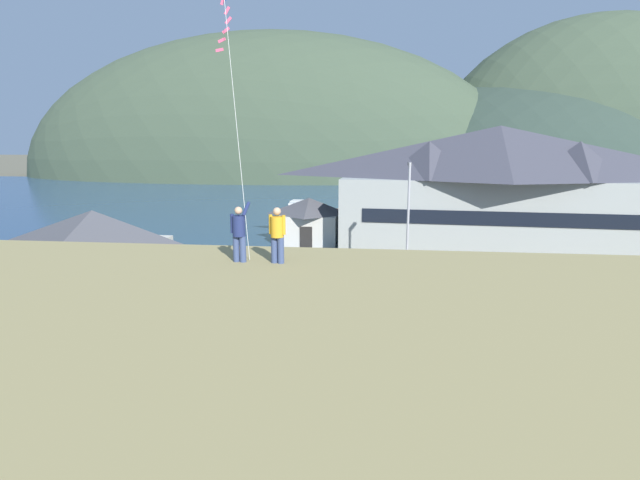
% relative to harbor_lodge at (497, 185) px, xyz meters
% --- Properties ---
extents(ground_plane, '(600.00, 600.00, 0.00)m').
position_rel_harbor_lodge_xyz_m(ground_plane, '(-13.91, -21.78, -5.61)').
color(ground_plane, '#66604C').
extents(parking_lot_pad, '(40.00, 20.00, 0.10)m').
position_rel_harbor_lodge_xyz_m(parking_lot_pad, '(-13.91, -16.78, -5.56)').
color(parking_lot_pad, gray).
rests_on(parking_lot_pad, ground).
extents(bay_water, '(360.00, 84.00, 0.03)m').
position_rel_harbor_lodge_xyz_m(bay_water, '(-13.91, 38.22, -5.60)').
color(bay_water, navy).
rests_on(bay_water, ground).
extents(far_hill_west_ridge, '(132.40, 55.18, 73.36)m').
position_rel_harbor_lodge_xyz_m(far_hill_west_ridge, '(-39.82, 88.83, -5.61)').
color(far_hill_west_ridge, '#3D4C38').
rests_on(far_hill_west_ridge, ground).
extents(far_hill_east_peak, '(87.31, 71.92, 52.15)m').
position_rel_harbor_lodge_xyz_m(far_hill_east_peak, '(29.26, 99.89, -5.61)').
color(far_hill_east_peak, '#2D3D33').
rests_on(far_hill_east_peak, ground).
extents(far_hill_center_saddle, '(90.58, 52.44, 81.21)m').
position_rel_harbor_lodge_xyz_m(far_hill_center_saddle, '(46.81, 96.57, -5.61)').
color(far_hill_center_saddle, '#3D4C38').
rests_on(far_hill_center_saddle, ground).
extents(harbor_lodge, '(27.99, 12.31, 10.57)m').
position_rel_harbor_lodge_xyz_m(harbor_lodge, '(0.00, 0.00, 0.00)').
color(harbor_lodge, '#999E99').
rests_on(harbor_lodge, ground).
extents(storage_shed_near_lot, '(7.66, 5.82, 5.54)m').
position_rel_harbor_lodge_xyz_m(storage_shed_near_lot, '(-25.79, -18.16, -2.74)').
color(storage_shed_near_lot, beige).
rests_on(storage_shed_near_lot, ground).
extents(storage_shed_waterside, '(5.64, 4.71, 4.22)m').
position_rel_harbor_lodge_xyz_m(storage_shed_waterside, '(-16.27, 1.14, -3.42)').
color(storage_shed_waterside, beige).
rests_on(storage_shed_waterside, ground).
extents(wharf_dock, '(3.20, 14.88, 0.70)m').
position_rel_harbor_lodge_xyz_m(wharf_dock, '(-16.50, 13.30, -5.26)').
color(wharf_dock, '#70604C').
rests_on(wharf_dock, ground).
extents(moored_boat_wharfside, '(2.52, 6.49, 2.16)m').
position_rel_harbor_lodge_xyz_m(moored_boat_wharfside, '(-19.85, 17.06, -4.89)').
color(moored_boat_wharfside, navy).
rests_on(moored_boat_wharfside, ground).
extents(moored_boat_outer_mooring, '(2.48, 6.78, 2.16)m').
position_rel_harbor_lodge_xyz_m(moored_boat_outer_mooring, '(-13.10, 16.73, -4.89)').
color(moored_boat_outer_mooring, silver).
rests_on(moored_boat_outer_mooring, ground).
extents(moored_boat_inner_slip, '(2.13, 6.05, 2.16)m').
position_rel_harbor_lodge_xyz_m(moored_boat_inner_slip, '(-19.78, 14.62, -4.89)').
color(moored_boat_inner_slip, silver).
rests_on(moored_boat_inner_slip, ground).
extents(parked_car_mid_row_far, '(4.28, 2.22, 1.82)m').
position_rel_harbor_lodge_xyz_m(parked_car_mid_row_far, '(-0.36, -21.00, -4.55)').
color(parked_car_mid_row_far, '#9EA3A8').
rests_on(parked_car_mid_row_far, parking_lot_pad).
extents(parked_car_back_row_right, '(4.24, 2.13, 1.82)m').
position_rel_harbor_lodge_xyz_m(parked_car_back_row_right, '(-17.72, -20.99, -4.55)').
color(parked_car_back_row_right, '#9EA3A8').
rests_on(parked_car_back_row_right, parking_lot_pad).
extents(parked_car_mid_row_near, '(4.25, 2.15, 1.82)m').
position_rel_harbor_lodge_xyz_m(parked_car_mid_row_near, '(-7.10, -20.25, -4.55)').
color(parked_car_mid_row_near, slate).
rests_on(parked_car_mid_row_near, parking_lot_pad).
extents(parked_car_lone_by_shed, '(4.33, 2.31, 1.82)m').
position_rel_harbor_lodge_xyz_m(parked_car_lone_by_shed, '(-3.76, -16.08, -4.55)').
color(parked_car_lone_by_shed, black).
rests_on(parked_car_lone_by_shed, parking_lot_pad).
extents(parked_car_back_row_left, '(4.33, 2.32, 1.82)m').
position_rel_harbor_lodge_xyz_m(parked_car_back_row_left, '(2.43, -15.18, -4.55)').
color(parked_car_back_row_left, navy).
rests_on(parked_car_back_row_left, parking_lot_pad).
extents(parked_car_front_row_red, '(4.29, 2.24, 1.82)m').
position_rel_harbor_lodge_xyz_m(parked_car_front_row_red, '(-15.24, -14.93, -4.55)').
color(parked_car_front_row_red, '#9EA3A8').
rests_on(parked_car_front_row_red, parking_lot_pad).
extents(parked_car_corner_spot, '(4.35, 2.36, 1.82)m').
position_rel_harbor_lodge_xyz_m(parked_car_corner_spot, '(-21.21, -14.70, -4.55)').
color(parked_car_corner_spot, '#236633').
rests_on(parked_car_corner_spot, parking_lot_pad).
extents(parked_car_front_row_silver, '(4.29, 2.23, 1.82)m').
position_rel_harbor_lodge_xyz_m(parked_car_front_row_silver, '(-10.40, -14.67, -4.55)').
color(parked_car_front_row_silver, '#B28923').
rests_on(parked_car_front_row_silver, parking_lot_pad).
extents(parked_car_front_row_end, '(4.21, 2.07, 1.82)m').
position_rel_harbor_lodge_xyz_m(parked_car_front_row_end, '(-12.31, -20.97, -4.55)').
color(parked_car_front_row_end, '#236633').
rests_on(parked_car_front_row_end, parking_lot_pad).
extents(parking_light_pole, '(0.24, 0.78, 7.87)m').
position_rel_harbor_lodge_xyz_m(parking_light_pole, '(-8.02, -11.23, -1.03)').
color(parking_light_pole, '#ADADB2').
rests_on(parking_light_pole, parking_lot_pad).
extents(person_kite_flyer, '(0.56, 0.64, 1.86)m').
position_rel_harbor_lodge_xyz_m(person_kite_flyer, '(-14.25, -29.30, 0.94)').
color(person_kite_flyer, '#384770').
rests_on(person_kite_flyer, grassy_hill_foreground).
extents(person_companion, '(0.54, 0.40, 1.74)m').
position_rel_harbor_lodge_xyz_m(person_companion, '(-13.04, -29.33, 0.92)').
color(person_companion, '#384770').
rests_on(person_companion, grassy_hill_foreground).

